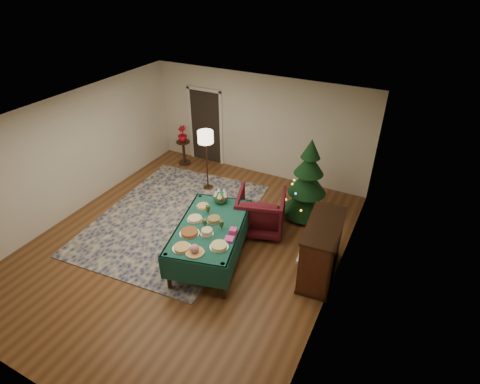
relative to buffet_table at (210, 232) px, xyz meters
The scene contains 24 objects.
room_shell 0.99m from the buffet_table, 168.94° to the left, with size 7.00×7.00×7.00m.
doorway 4.30m from the buffet_table, 122.29° to the left, with size 1.08×0.04×2.16m.
rug 1.77m from the buffet_table, 152.09° to the left, with size 3.20×4.20×0.02m, color #141D4B.
buffet_table is the anchor object (origin of this frame).
platter_0 0.81m from the buffet_table, 97.11° to the right, with size 0.33×0.33×0.05m.
platter_1 0.82m from the buffet_table, 78.06° to the right, with size 0.33×0.33×0.17m.
platter_2 0.68m from the buffet_table, 44.90° to the right, with size 0.33×0.33×0.07m.
platter_3 0.46m from the buffet_table, 119.87° to the right, with size 0.37×0.37×0.06m.
platter_4 0.34m from the buffet_table, 70.56° to the right, with size 0.24×0.24×0.11m.
platter_5 0.40m from the buffet_table, behind, with size 0.31×0.31×0.06m.
platter_6 0.25m from the buffet_table, 91.54° to the left, with size 0.28×0.28×0.08m.
platter_7 0.67m from the buffet_table, 133.48° to the left, with size 0.28×0.28×0.05m.
goblet_0 0.47m from the buffet_table, 126.04° to the left, with size 0.09×0.09×0.19m.
goblet_1 0.36m from the buffet_table, ahead, with size 0.09×0.09×0.19m.
goblet_2 0.28m from the buffet_table, 121.74° to the right, with size 0.09×0.09×0.19m.
napkin_stack 0.59m from the buffet_table, 21.22° to the right, with size 0.16×0.16×0.04m, color #D63B9E.
gift_box 0.54m from the buffet_table, ahead, with size 0.13×0.13×0.11m, color #D0397F.
centerpiece 0.86m from the buffet_table, 104.55° to the left, with size 0.29×0.29×0.33m.
armchair 1.39m from the buffet_table, 69.95° to the left, with size 0.98×0.92×1.01m, color #4B1018.
floor_lamp 2.77m from the buffet_table, 122.59° to the left, with size 0.38×0.38×1.58m.
side_table 4.19m from the buffet_table, 131.42° to the left, with size 0.38×0.38×0.69m.
potted_plant 4.18m from the buffet_table, 131.42° to the left, with size 0.26×0.46×0.26m, color #AE0C1D.
christmas_tree 2.55m from the buffet_table, 62.82° to the left, with size 1.17×1.17×1.91m.
piano 2.09m from the buffet_table, 15.09° to the left, with size 0.75×1.40×1.16m.
Camera 1 is at (3.74, -4.88, 5.10)m, focal length 28.00 mm.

